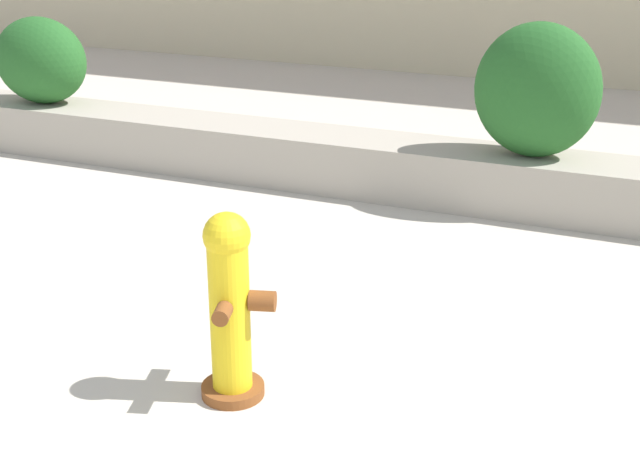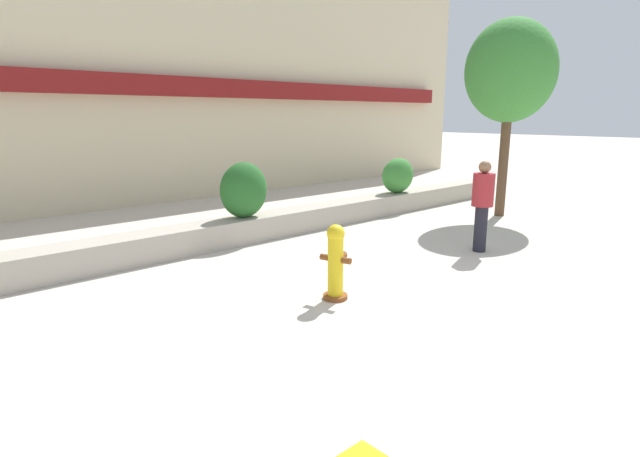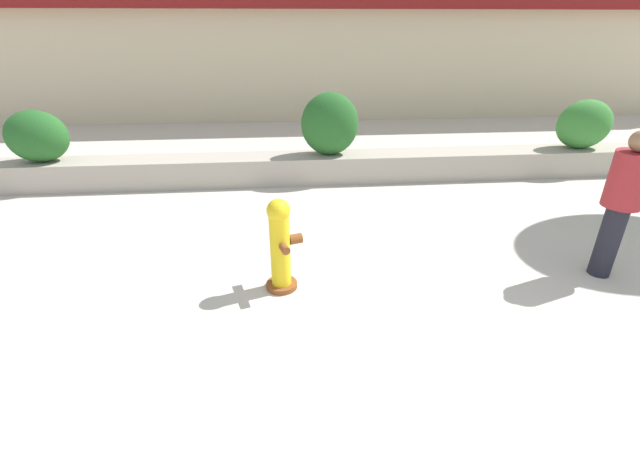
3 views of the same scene
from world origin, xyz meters
name	(u,v)px [view 1 (image 1 of 3)]	position (x,y,z in m)	size (l,w,h in m)	color
planter_wall_low	(540,185)	(0.00, 6.00, 0.25)	(18.00, 0.70, 0.50)	#ADA393
hedge_bush_0	(41,60)	(-5.22, 6.00, 0.95)	(1.05, 0.69, 0.90)	#235B23
hedge_bush_1	(537,90)	(-0.10, 6.00, 1.07)	(1.05, 0.67, 1.13)	#235B23
fire_hydrant	(230,305)	(-1.04, 2.35, 0.55)	(0.47, 0.48, 1.08)	brown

